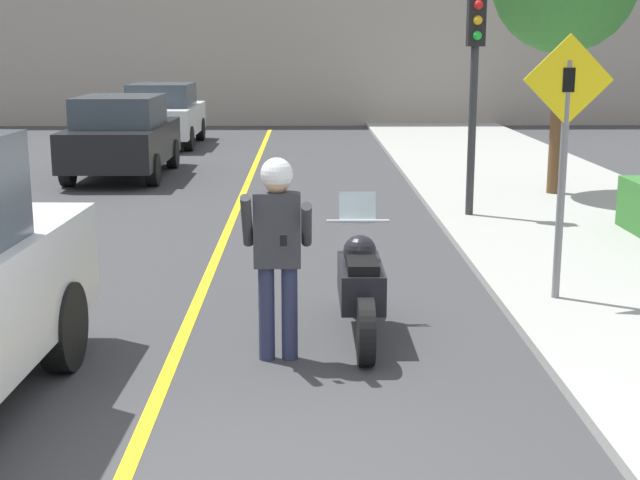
# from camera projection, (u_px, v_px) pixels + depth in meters

# --- Properties ---
(road_center_line) EXTENTS (0.12, 36.00, 0.01)m
(road_center_line) POSITION_uv_depth(u_px,v_px,m) (214.00, 263.00, 11.25)
(road_center_line) COLOR yellow
(road_center_line) RESTS_ON ground
(building_backdrop) EXTENTS (28.00, 1.20, 6.05)m
(building_backdrop) POSITION_uv_depth(u_px,v_px,m) (289.00, 35.00, 30.14)
(building_backdrop) COLOR gray
(building_backdrop) RESTS_ON ground
(motorcycle) EXTENTS (0.62, 2.14, 1.28)m
(motorcycle) POSITION_uv_depth(u_px,v_px,m) (360.00, 285.00, 8.36)
(motorcycle) COLOR black
(motorcycle) RESTS_ON ground
(person_biker) EXTENTS (0.59, 0.48, 1.78)m
(person_biker) POSITION_uv_depth(u_px,v_px,m) (277.00, 237.00, 7.59)
(person_biker) COLOR #282D4C
(person_biker) RESTS_ON ground
(crossing_sign) EXTENTS (0.91, 0.08, 2.71)m
(crossing_sign) POSITION_uv_depth(u_px,v_px,m) (564.00, 143.00, 9.01)
(crossing_sign) COLOR slate
(crossing_sign) RESTS_ON sidewalk_curb
(traffic_light) EXTENTS (0.26, 0.30, 3.33)m
(traffic_light) POSITION_uv_depth(u_px,v_px,m) (475.00, 63.00, 13.41)
(traffic_light) COLOR #2D2D30
(traffic_light) RESTS_ON sidewalk_curb
(parked_car_black) EXTENTS (1.88, 4.20, 1.68)m
(parked_car_black) POSITION_uv_depth(u_px,v_px,m) (122.00, 136.00, 18.39)
(parked_car_black) COLOR black
(parked_car_black) RESTS_ON ground
(parked_car_white) EXTENTS (1.88, 4.20, 1.68)m
(parked_car_white) POSITION_uv_depth(u_px,v_px,m) (164.00, 114.00, 24.12)
(parked_car_white) COLOR black
(parked_car_white) RESTS_ON ground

